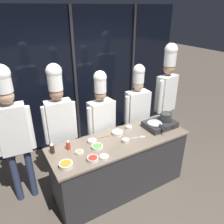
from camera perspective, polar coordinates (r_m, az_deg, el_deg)
ground_plane at (r=3.78m, az=2.02°, el=-18.86°), size 24.00×24.00×0.00m
window_wall_back at (r=4.44m, az=-9.78°, el=8.37°), size 4.84×0.09×2.70m
demo_counter at (r=3.47m, az=2.14°, el=-13.55°), size 2.09×0.71×0.90m
portable_stove at (r=3.59m, az=12.40°, el=-3.14°), size 0.50×0.36×0.10m
frying_pan at (r=3.49m, az=11.16°, el=-2.59°), size 0.23×0.40×0.04m
stock_pot at (r=3.61m, az=13.93°, el=-1.08°), size 0.21×0.18×0.11m
squeeze_bottle_chili at (r=3.04m, az=-11.37°, el=-8.34°), size 0.05×0.05×0.15m
squeeze_bottle_soy at (r=3.01m, az=-15.39°, el=-9.07°), size 0.06×0.06×0.16m
prep_bowl_carrots at (r=2.77m, az=-11.95°, el=-13.30°), size 0.17×0.17×0.06m
prep_bowl_shrimp at (r=2.85m, az=-2.05°, el=-11.63°), size 0.12×0.12×0.04m
prep_bowl_scallions at (r=3.03m, az=-3.88°, el=-9.02°), size 0.16×0.16×0.04m
prep_bowl_mushrooms at (r=2.96m, az=-8.51°, el=-10.30°), size 0.11×0.11×0.03m
prep_bowl_rice at (r=3.15m, az=-5.21°, el=-7.54°), size 0.13×0.13×0.04m
prep_bowl_ginger at (r=3.15m, az=3.62°, el=-7.45°), size 0.10×0.10×0.05m
prep_bowl_chicken at (r=3.48m, az=4.46°, el=-4.02°), size 0.10×0.10×0.05m
prep_bowl_garlic at (r=3.33m, az=1.46°, el=-5.39°), size 0.17×0.17×0.05m
prep_bowl_bell_pepper at (r=2.82m, az=-5.03°, el=-12.08°), size 0.15×0.15×0.05m
serving_spoon_slotted at (r=3.29m, az=-1.50°, el=-6.24°), size 0.20×0.04×0.02m
serving_spoon_solid at (r=3.29m, az=7.43°, el=-6.51°), size 0.26×0.11×0.02m
chef_head at (r=3.13m, az=-24.64°, el=-3.18°), size 0.50×0.23×2.07m
chef_sous at (r=3.29m, az=-13.61°, el=-1.42°), size 0.49×0.23×1.99m
chef_line at (r=3.51m, az=-2.87°, el=-1.44°), size 0.52×0.24×1.82m
chef_pastry at (r=3.91m, az=6.59°, el=1.37°), size 0.53×0.23×1.81m
chef_apprentice at (r=4.21m, az=14.09°, el=5.61°), size 0.52×0.28×2.10m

